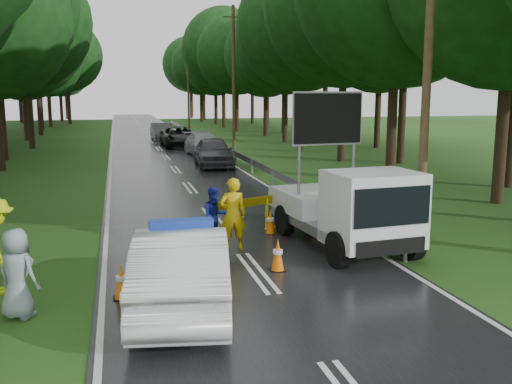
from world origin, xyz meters
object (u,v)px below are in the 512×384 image
object	(u,v)px
work_truck	(348,208)
officer	(233,214)
queue_car_second	(204,144)
queue_car_fourth	(162,132)
queue_car_third	(180,137)
queue_car_first	(213,152)
police_sedan	(182,268)
barrier	(247,207)
civilian	(215,217)

from	to	relation	value
work_truck	officer	bearing A→B (deg)	163.08
officer	queue_car_second	distance (m)	23.12
queue_car_second	queue_car_fourth	world-z (taller)	queue_car_fourth
queue_car_second	queue_car_third	size ratio (longest dim) A/B	0.91
work_truck	queue_car_second	world-z (taller)	work_truck
queue_car_second	queue_car_fourth	bearing A→B (deg)	94.33
queue_car_first	police_sedan	bearing A→B (deg)	-97.91
barrier	queue_car_fourth	bearing A→B (deg)	66.23
queue_car_third	barrier	bearing A→B (deg)	-93.66
work_truck	barrier	bearing A→B (deg)	129.59
barrier	officer	world-z (taller)	officer
barrier	queue_car_third	size ratio (longest dim) A/B	0.42
work_truck	queue_car_second	bearing A→B (deg)	84.91
police_sedan	barrier	xyz separation A→B (m)	(2.46, 5.35, 0.00)
queue_car_second	queue_car_third	xyz separation A→B (m)	(-0.95, 6.24, 0.04)
civilian	queue_car_fourth	world-z (taller)	civilian
officer	queue_car_second	world-z (taller)	officer
police_sedan	work_truck	world-z (taller)	work_truck
police_sedan	queue_car_fourth	world-z (taller)	police_sedan
police_sedan	work_truck	xyz separation A→B (m)	(4.64, 3.17, 0.30)
officer	queue_car_fourth	xyz separation A→B (m)	(0.93, 35.20, -0.18)
queue_car_first	queue_car_third	size ratio (longest dim) A/B	0.87
civilian	queue_car_first	xyz separation A→B (m)	(2.70, 16.39, 0.03)
civilian	queue_car_fourth	distance (m)	34.65
barrier	queue_car_fourth	xyz separation A→B (m)	(0.20, 33.61, -0.02)
police_sedan	queue_car_third	distance (m)	33.14
work_truck	civilian	size ratio (longest dim) A/B	3.33
barrier	civilian	xyz separation A→B (m)	(-1.10, -1.02, -0.00)
queue_car_first	civilian	bearing A→B (deg)	-96.18
police_sedan	queue_car_fourth	size ratio (longest dim) A/B	1.06
officer	civilian	size ratio (longest dim) A/B	1.21
work_truck	queue_car_fourth	bearing A→B (deg)	87.64
queue_car_second	queue_car_third	bearing A→B (deg)	94.61
work_truck	queue_car_third	bearing A→B (deg)	86.64
police_sedan	queue_car_fourth	distance (m)	39.04
civilian	queue_car_fourth	bearing A→B (deg)	74.15
police_sedan	queue_car_third	xyz separation A→B (m)	(3.51, 32.95, -0.02)
queue_car_third	police_sedan	bearing A→B (deg)	-97.55
officer	queue_car_second	xyz separation A→B (m)	(2.73, 22.96, -0.22)
queue_car_second	queue_car_first	bearing A→B (deg)	-97.88
barrier	queue_car_third	world-z (taller)	queue_car_third
civilian	queue_car_third	distance (m)	28.71
officer	queue_car_second	bearing A→B (deg)	-93.99
police_sedan	barrier	distance (m)	5.88
officer	queue_car_fourth	size ratio (longest dim) A/B	0.41
officer	police_sedan	bearing A→B (deg)	68.11
queue_car_second	civilian	bearing A→B (deg)	-101.92
police_sedan	civilian	size ratio (longest dim) A/B	3.13
work_truck	civilian	bearing A→B (deg)	155.07
police_sedan	queue_car_fourth	bearing A→B (deg)	-85.74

